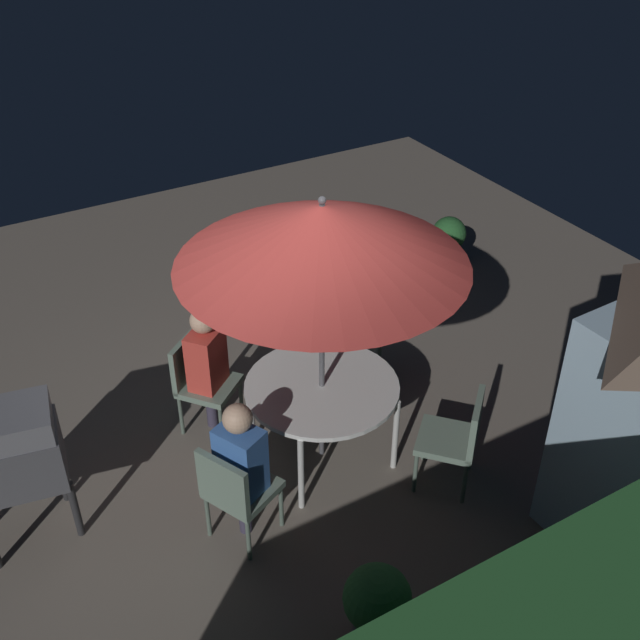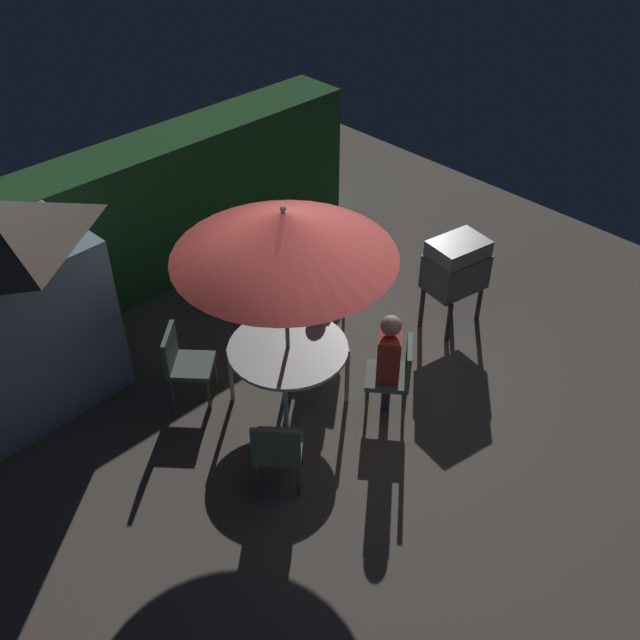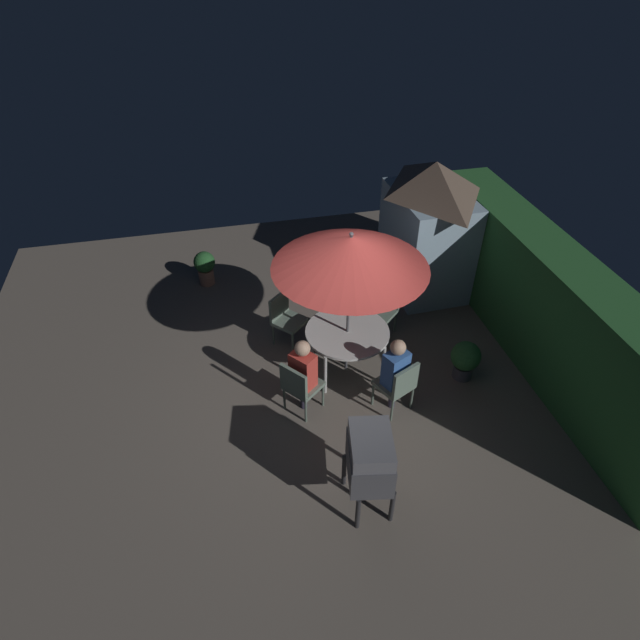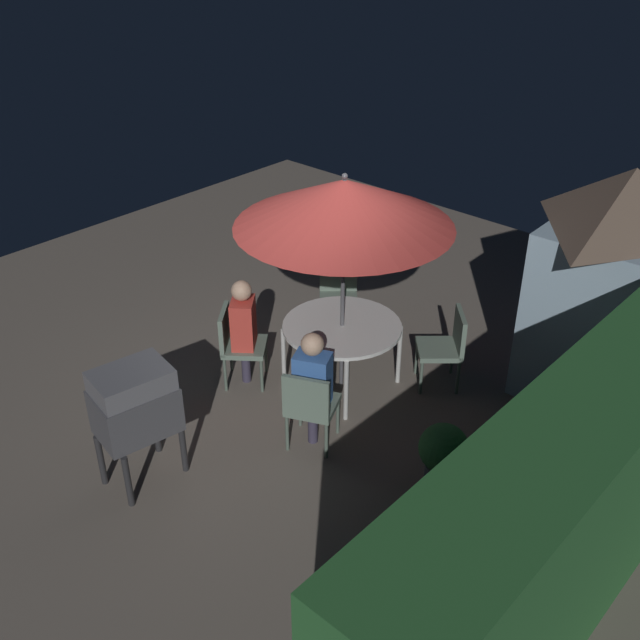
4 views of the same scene
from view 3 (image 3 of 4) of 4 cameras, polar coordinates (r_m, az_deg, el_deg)
ground_plane at (r=8.27m, az=0.61°, el=-7.13°), size 11.00×11.00×0.00m
hedge_backdrop at (r=8.94m, az=23.03°, el=1.30°), size 6.34×0.82×1.90m
garden_shed at (r=9.96m, az=11.50°, el=9.78°), size 1.88×1.36×2.47m
patio_table at (r=8.11m, az=2.94°, el=-1.50°), size 1.28×1.28×0.76m
patio_umbrella at (r=7.27m, az=3.31°, el=7.27°), size 2.21×2.21×2.45m
bbq_grill at (r=6.35m, az=5.39°, el=-14.53°), size 0.78×0.62×1.20m
chair_near_shed at (r=7.56m, az=-2.21°, el=-6.99°), size 0.65×0.65×0.90m
chair_far_side at (r=7.65m, az=8.39°, el=-6.81°), size 0.62×0.61×0.90m
chair_toward_hedge at (r=9.02m, az=6.79°, el=1.45°), size 0.65×0.65×0.90m
chair_toward_house at (r=8.76m, az=-3.73°, el=0.40°), size 0.65×0.65×0.90m
potted_plant_by_shed at (r=10.47m, az=-12.23°, el=5.66°), size 0.41×0.41×0.69m
potted_plant_by_grill at (r=8.48m, az=15.30°, el=-4.02°), size 0.46×0.46×0.65m
person_in_red at (r=7.43m, az=-1.84°, el=-5.19°), size 0.42×0.40×1.26m
person_in_blue at (r=7.51m, az=8.11°, el=-5.04°), size 0.36×0.41×1.26m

